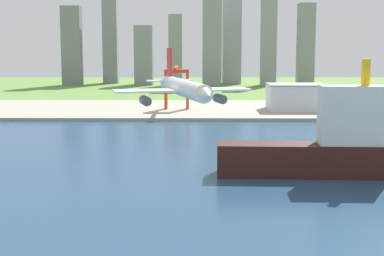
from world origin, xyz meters
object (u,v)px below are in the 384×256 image
(port_crane_red, at_px, (177,78))
(warehouse_main, at_px, (296,97))
(cargo_ship, at_px, (327,144))
(airplane_landing, at_px, (185,89))

(port_crane_red, bearing_deg, warehouse_main, -0.40)
(cargo_ship, distance_m, port_crane_red, 251.74)
(airplane_landing, height_order, warehouse_main, airplane_landing)
(port_crane_red, height_order, warehouse_main, port_crane_red)
(warehouse_main, bearing_deg, port_crane_red, 179.60)
(airplane_landing, relative_size, warehouse_main, 0.99)
(warehouse_main, bearing_deg, cargo_ship, -96.24)
(airplane_landing, distance_m, port_crane_red, 328.46)
(port_crane_red, distance_m, warehouse_main, 101.64)
(cargo_ship, distance_m, warehouse_main, 240.84)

